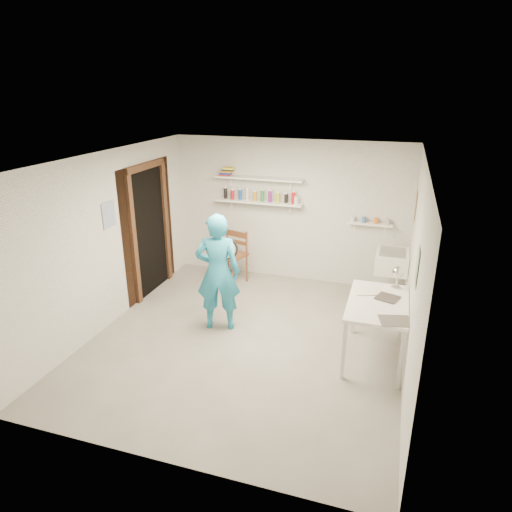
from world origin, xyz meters
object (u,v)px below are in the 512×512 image
(wall_clock, at_px, (227,249))
(work_table, at_px, (375,330))
(desk_lamp, at_px, (398,272))
(belfast_sink, at_px, (392,261))
(man, at_px, (218,272))
(wooden_chair, at_px, (230,255))

(wall_clock, bearing_deg, work_table, -25.67)
(wall_clock, xyz_separation_m, desk_lamp, (2.25, 0.10, -0.10))
(work_table, height_order, desk_lamp, desk_lamp)
(work_table, relative_size, desk_lamp, 8.00)
(wall_clock, height_order, desk_lamp, wall_clock)
(belfast_sink, bearing_deg, man, -146.25)
(belfast_sink, bearing_deg, work_table, -93.82)
(man, xyz_separation_m, wooden_chair, (-0.39, 1.49, -0.32))
(man, relative_size, desk_lamp, 11.32)
(wooden_chair, bearing_deg, belfast_sink, 17.57)
(work_table, bearing_deg, man, 175.77)
(belfast_sink, relative_size, man, 0.36)
(man, relative_size, wooden_chair, 1.64)
(wooden_chair, distance_m, work_table, 3.01)
(desk_lamp, bearing_deg, belfast_sink, 94.00)
(wooden_chair, bearing_deg, wall_clock, -53.04)
(wall_clock, xyz_separation_m, wooden_chair, (-0.45, 1.28, -0.60))
(belfast_sink, xyz_separation_m, wall_clock, (-2.17, -1.28, 0.40))
(man, bearing_deg, desk_lamp, 172.11)
(man, bearing_deg, wall_clock, -121.04)
(man, relative_size, wall_clock, 5.56)
(desk_lamp, bearing_deg, work_table, -112.42)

